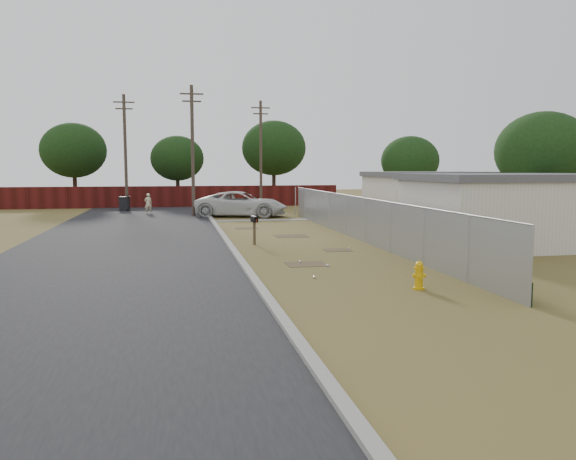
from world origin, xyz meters
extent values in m
plane|color=brown|center=(0.00, 0.00, 0.00)|extent=(120.00, 120.00, 0.00)
cube|color=black|center=(-7.50, 8.00, 0.01)|extent=(9.00, 60.00, 0.02)
cube|color=gray|center=(-3.00, 8.00, 0.06)|extent=(0.25, 60.00, 0.12)
cube|color=gray|center=(0.00, 11.50, 0.01)|extent=(6.20, 1.00, 0.03)
cylinder|color=#999CA2|center=(3.10, -12.00, 1.00)|extent=(0.06, 0.06, 2.00)
cylinder|color=#999CA2|center=(3.10, -9.00, 1.00)|extent=(0.06, 0.06, 2.00)
cylinder|color=#999CA2|center=(3.10, -6.00, 1.00)|extent=(0.06, 0.06, 2.00)
cylinder|color=#999CA2|center=(3.10, -3.00, 1.00)|extent=(0.06, 0.06, 2.00)
cylinder|color=#999CA2|center=(3.10, 0.00, 1.00)|extent=(0.06, 0.06, 2.00)
cylinder|color=#999CA2|center=(3.10, 3.00, 1.00)|extent=(0.06, 0.06, 2.00)
cylinder|color=#999CA2|center=(3.10, 6.00, 1.00)|extent=(0.06, 0.06, 2.00)
cylinder|color=#999CA2|center=(3.10, 9.00, 1.00)|extent=(0.06, 0.06, 2.00)
cylinder|color=#999CA2|center=(3.10, 12.00, 1.00)|extent=(0.06, 0.06, 2.00)
cylinder|color=#999CA2|center=(3.10, 15.00, 1.00)|extent=(0.06, 0.06, 2.00)
cylinder|color=#999CA2|center=(3.10, 1.00, 2.00)|extent=(0.04, 26.00, 0.04)
cube|color=gray|center=(3.10, 1.00, 1.00)|extent=(0.01, 26.00, 2.00)
cube|color=black|center=(3.16, 1.00, 0.30)|extent=(0.03, 26.00, 0.60)
cube|color=#4B1110|center=(-6.00, 25.00, 0.90)|extent=(30.00, 0.12, 1.80)
cylinder|color=#4B3C32|center=(-4.00, 16.00, 4.50)|extent=(0.24, 0.24, 9.00)
cube|color=#4B3C32|center=(-4.00, 16.00, 8.40)|extent=(1.60, 0.10, 0.10)
cube|color=#4B3C32|center=(-4.00, 16.00, 7.90)|extent=(1.30, 0.10, 0.10)
cylinder|color=#4B3C32|center=(-9.00, 22.00, 4.50)|extent=(0.24, 0.24, 9.00)
cube|color=#4B3C32|center=(-9.00, 22.00, 8.40)|extent=(1.60, 0.10, 0.10)
cube|color=#4B3C32|center=(-9.00, 22.00, 7.90)|extent=(1.30, 0.10, 0.10)
cylinder|color=#4B3C32|center=(2.00, 24.00, 4.50)|extent=(0.24, 0.24, 9.00)
cube|color=#4B3C32|center=(2.00, 24.00, 8.40)|extent=(1.60, 0.10, 0.10)
cube|color=#4B3C32|center=(2.00, 24.00, 7.90)|extent=(1.30, 0.10, 0.10)
cube|color=beige|center=(9.00, -2.00, 1.40)|extent=(8.00, 6.00, 2.80)
cube|color=#4E4D53|center=(9.00, -2.00, 2.95)|extent=(8.32, 6.24, 0.30)
cube|color=beige|center=(10.50, 9.00, 1.40)|extent=(7.00, 6.00, 2.80)
cube|color=#4E4D53|center=(10.50, 9.00, 2.95)|extent=(7.28, 6.24, 0.30)
cylinder|color=#2E1F15|center=(-14.00, 29.00, 1.65)|extent=(0.36, 0.36, 3.30)
ellipsoid|color=black|center=(-14.00, 29.00, 4.88)|extent=(5.70, 5.70, 4.84)
cylinder|color=#2E1F15|center=(-5.00, 30.00, 1.43)|extent=(0.36, 0.36, 2.86)
ellipsoid|color=black|center=(-5.00, 30.00, 4.23)|extent=(4.94, 4.94, 4.20)
cylinder|color=#2E1F15|center=(4.00, 29.00, 1.76)|extent=(0.36, 0.36, 3.52)
ellipsoid|color=black|center=(4.00, 29.00, 5.20)|extent=(6.08, 6.08, 5.17)
cylinder|color=#2E1F15|center=(13.00, 18.00, 1.32)|extent=(0.36, 0.36, 2.64)
ellipsoid|color=black|center=(13.00, 18.00, 3.90)|extent=(4.56, 4.56, 3.88)
cylinder|color=#2E1F15|center=(14.00, 3.00, 1.43)|extent=(0.36, 0.36, 2.86)
ellipsoid|color=black|center=(14.00, 3.00, 4.23)|extent=(4.94, 4.94, 4.20)
cylinder|color=#DBA50B|center=(1.34, -9.56, 0.03)|extent=(0.37, 0.37, 0.06)
cylinder|color=#DBA50B|center=(1.34, -9.56, 0.32)|extent=(0.26, 0.26, 0.56)
cylinder|color=#DBA50B|center=(1.34, -9.56, 0.60)|extent=(0.34, 0.34, 0.05)
sphere|color=#DBA50B|center=(1.34, -9.56, 0.68)|extent=(0.25, 0.25, 0.22)
cylinder|color=#DBA50B|center=(1.34, -9.56, 0.79)|extent=(0.04, 0.04, 0.06)
cylinder|color=#DBA50B|center=(1.21, -9.54, 0.39)|extent=(0.11, 0.12, 0.11)
cylinder|color=#DBA50B|center=(1.48, -9.58, 0.39)|extent=(0.11, 0.12, 0.11)
cylinder|color=#DBA50B|center=(1.32, -9.69, 0.39)|extent=(0.15, 0.13, 0.14)
cube|color=brown|center=(-1.88, 0.33, 0.53)|extent=(0.11, 0.11, 1.06)
cube|color=black|center=(-1.88, 0.33, 1.09)|extent=(0.29, 0.53, 0.19)
cylinder|color=black|center=(-1.88, 0.33, 1.18)|extent=(0.29, 0.53, 0.19)
cube|color=#B11F0C|center=(-1.83, 0.06, 1.09)|extent=(0.03, 0.05, 0.11)
imported|color=silver|center=(-0.80, 14.56, 0.87)|extent=(6.82, 4.58, 1.74)
imported|color=beige|center=(-7.20, 18.12, 0.75)|extent=(0.60, 0.44, 1.50)
cube|color=black|center=(-9.13, 21.17, 0.53)|extent=(0.78, 0.78, 1.06)
cube|color=black|center=(-9.13, 21.17, 1.09)|extent=(0.86, 0.86, 0.09)
cylinder|color=black|center=(-8.86, 20.78, 0.11)|extent=(0.10, 0.23, 0.22)
cylinder|color=silver|center=(-0.18, -5.57, 0.04)|extent=(0.11, 0.12, 0.07)
cylinder|color=silver|center=(-0.95, -4.70, 0.04)|extent=(0.08, 0.10, 0.07)
cylinder|color=silver|center=(1.74, -1.82, 0.04)|extent=(0.11, 0.12, 0.07)
cylinder|color=silver|center=(-1.14, -7.50, 0.04)|extent=(0.07, 0.10, 0.07)
camera|label=1|loc=(-5.23, -23.84, 3.36)|focal=35.00mm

